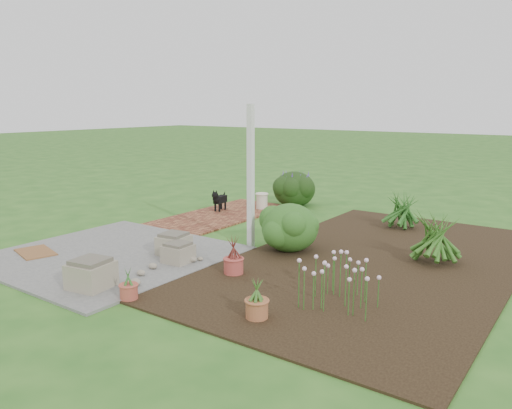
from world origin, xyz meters
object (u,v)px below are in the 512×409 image
Objects in this scene: black_dog at (219,199)px; evergreen_shrub at (290,226)px; stone_trough_near at (91,275)px; cream_ceramic_urn at (262,201)px.

black_dog is 3.49m from evergreen_shrub.
evergreen_shrub is at bearing -38.21° from black_dog.
evergreen_shrub reaches higher than stone_trough_near.
cream_ceramic_urn reaches higher than stone_trough_near.
evergreen_shrub is (3.02, -1.75, 0.12)m from black_dog.
stone_trough_near is at bearing -77.99° from black_dog.
stone_trough_near is at bearing -78.71° from cream_ceramic_urn.
stone_trough_near is 3.37m from evergreen_shrub.
stone_trough_near is 5.20m from black_dog.
black_dog is at bearing 149.92° from evergreen_shrub.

